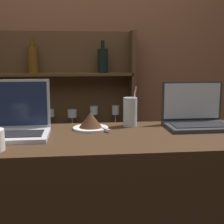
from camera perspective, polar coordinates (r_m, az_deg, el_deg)
back_wall at (r=2.53m, az=-6.27°, el=7.99°), size 7.00×0.06×2.70m
back_shelf at (r=2.52m, az=-9.11°, el=-3.37°), size 1.14×0.18×1.63m
laptop_near at (r=1.44m, az=-17.61°, el=-2.03°), size 0.31×0.23×0.24m
laptop_far at (r=1.61m, az=15.19°, el=-0.90°), size 0.32×0.22×0.22m
cake_plate at (r=1.50m, az=-3.92°, el=-1.81°), size 0.17×0.18×0.08m
water_glass at (r=1.56m, az=3.34°, el=0.04°), size 0.07×0.07×0.20m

